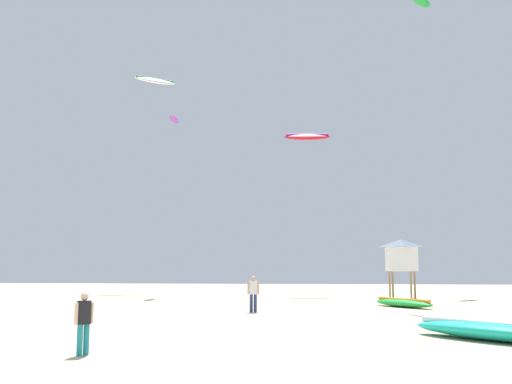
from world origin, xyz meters
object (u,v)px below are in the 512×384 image
at_px(kite_aloft_1, 421,1).
at_px(person_midground, 253,291).
at_px(kite_aloft_2, 174,120).
at_px(person_foreground, 84,318).
at_px(lifeguard_tower, 401,255).
at_px(kite_aloft_5, 155,81).
at_px(kite_grounded_near, 491,331).
at_px(kite_grounded_mid, 404,303).
at_px(kite_aloft_0, 307,137).

bearing_deg(kite_aloft_1, person_midground, -121.53).
height_order(person_midground, kite_aloft_2, kite_aloft_2).
bearing_deg(person_foreground, lifeguard_tower, -74.31).
xyz_separation_m(kite_aloft_2, kite_aloft_5, (-4.01, 8.35, 6.15)).
bearing_deg(kite_aloft_1, kite_grounded_near, -98.85).
distance_m(kite_grounded_mid, kite_aloft_5, 34.24).
height_order(person_foreground, lifeguard_tower, lifeguard_tower).
distance_m(kite_aloft_0, kite_aloft_5, 17.52).
xyz_separation_m(person_midground, kite_grounded_near, (8.36, -10.02, -0.75)).
height_order(kite_aloft_0, kite_aloft_5, kite_aloft_5).
height_order(kite_grounded_mid, kite_aloft_2, kite_aloft_2).
bearing_deg(lifeguard_tower, kite_grounded_near, -92.43).
height_order(person_midground, kite_aloft_1, kite_aloft_1).
bearing_deg(person_midground, kite_aloft_0, 162.10).
relative_size(lifeguard_tower, kite_aloft_2, 1.80).
xyz_separation_m(kite_grounded_mid, kite_aloft_1, (5.29, 17.58, 25.98)).
bearing_deg(person_foreground, kite_aloft_0, -59.94).
bearing_deg(kite_grounded_near, lifeguard_tower, 87.57).
xyz_separation_m(person_midground, lifeguard_tower, (9.33, 12.75, 2.01)).
bearing_deg(kite_grounded_mid, kite_aloft_0, 111.41).
bearing_deg(kite_aloft_5, kite_aloft_0, -22.82).
relative_size(kite_grounded_near, kite_aloft_2, 2.06).
relative_size(kite_grounded_near, kite_aloft_5, 1.18).
relative_size(person_foreground, person_midground, 0.91).
distance_m(kite_grounded_mid, kite_aloft_2, 23.79).
xyz_separation_m(kite_aloft_1, kite_aloft_5, (-25.20, 1.92, -6.08)).
relative_size(kite_grounded_mid, kite_aloft_5, 0.99).
bearing_deg(kite_grounded_mid, lifeguard_tower, 81.29).
bearing_deg(person_foreground, person_midground, -61.90).
xyz_separation_m(person_foreground, kite_aloft_2, (-4.79, 29.14, 13.03)).
xyz_separation_m(lifeguard_tower, kite_aloft_0, (-6.55, 4.66, 9.80)).
bearing_deg(kite_aloft_2, kite_aloft_5, 115.63).
bearing_deg(person_foreground, kite_aloft_1, -74.05).
xyz_separation_m(kite_grounded_near, kite_aloft_2, (-16.26, 25.25, 13.68)).
bearing_deg(kite_aloft_5, kite_aloft_2, -64.37).
height_order(kite_grounded_mid, kite_aloft_0, kite_aloft_0).
distance_m(person_foreground, kite_aloft_1, 46.61).
distance_m(kite_aloft_1, kite_aloft_5, 26.00).
relative_size(person_midground, kite_aloft_0, 0.47).
relative_size(kite_grounded_mid, lifeguard_tower, 0.97).
height_order(kite_aloft_1, kite_aloft_5, kite_aloft_1).
height_order(kite_grounded_near, kite_aloft_1, kite_aloft_1).
xyz_separation_m(kite_aloft_0, kite_aloft_1, (10.52, 4.26, 13.36)).
height_order(kite_aloft_2, kite_aloft_5, kite_aloft_5).
height_order(person_midground, kite_aloft_5, kite_aloft_5).
xyz_separation_m(kite_aloft_1, kite_aloft_2, (-21.20, -6.43, -12.23)).
bearing_deg(kite_grounded_near, kite_grounded_mid, 91.46).
relative_size(person_foreground, kite_aloft_1, 0.60).
relative_size(person_foreground, lifeguard_tower, 0.39).
distance_m(person_foreground, person_midground, 14.24).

